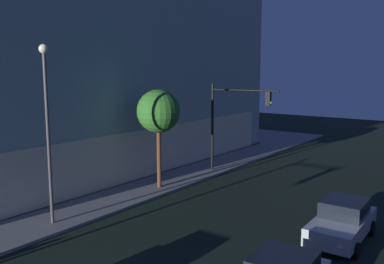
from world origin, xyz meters
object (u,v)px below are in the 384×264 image
Objects in this scene: traffic_light_far_corner at (232,113)px; modern_building at (16,52)px; car_silver at (342,221)px; sidewalk_tree at (158,112)px; street_lamp_sidewalk at (47,114)px.

modern_building is at bearing 104.66° from traffic_light_far_corner.
sidewalk_tree is at bearing 84.74° from car_silver.
car_silver is (-1.99, -28.71, -8.14)m from modern_building.
traffic_light_far_corner is 0.75× the size of street_lamp_sidewalk.
street_lamp_sidewalk reaches higher than sidewalk_tree.
car_silver is (-6.92, -9.86, -3.56)m from traffic_light_far_corner.
modern_building is 4.11× the size of street_lamp_sidewalk.
modern_building is at bearing 86.03° from car_silver.
traffic_light_far_corner is 13.73m from street_lamp_sidewalk.
car_silver is (-1.07, -11.60, -4.03)m from sidewalk_tree.
traffic_light_far_corner is 1.03× the size of sidewalk_tree.
street_lamp_sidewalk is 7.74m from sidewalk_tree.
sidewalk_tree is 12.33m from car_silver.
sidewalk_tree is (-0.92, -17.10, -4.11)m from modern_building.
traffic_light_far_corner reaches higher than car_silver.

